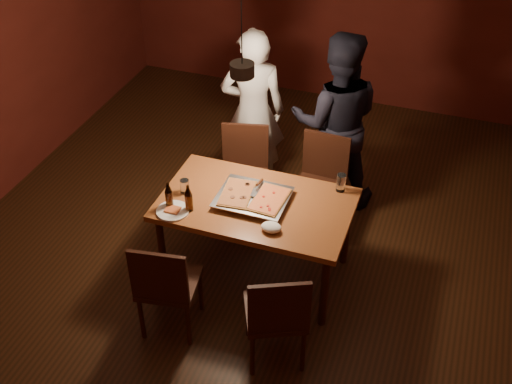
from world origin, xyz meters
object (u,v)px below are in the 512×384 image
(diner_white, at_px, (253,112))
(pendant_lamp, at_px, (242,69))
(pizza_tray, at_px, (253,199))
(chair_near_left, at_px, (165,281))
(plate_slice, at_px, (173,211))
(chair_near_right, at_px, (277,311))
(beer_bottle_b, at_px, (189,198))
(chair_far_right, at_px, (321,174))
(diner_dark, at_px, (336,121))
(chair_far_left, at_px, (244,164))
(beer_bottle_a, at_px, (169,195))
(dining_table, at_px, (256,210))

(diner_white, distance_m, pendant_lamp, 1.38)
(pizza_tray, xyz_separation_m, diner_white, (-0.42, 1.19, 0.05))
(chair_near_left, height_order, plate_slice, chair_near_left)
(chair_near_left, distance_m, chair_near_right, 0.85)
(beer_bottle_b, bearing_deg, diner_white, 89.95)
(beer_bottle_b, bearing_deg, chair_far_right, 54.45)
(chair_near_left, height_order, diner_dark, diner_dark)
(pendant_lamp, bearing_deg, diner_white, 105.27)
(chair_far_left, xyz_separation_m, pendant_lamp, (0.19, -0.52, 1.22))
(plate_slice, bearing_deg, beer_bottle_a, 133.66)
(chair_far_left, bearing_deg, beer_bottle_b, 71.68)
(chair_near_right, distance_m, beer_bottle_b, 1.11)
(plate_slice, xyz_separation_m, pendant_lamp, (0.38, 0.54, 1.00))
(chair_far_left, height_order, beer_bottle_a, beer_bottle_a)
(dining_table, relative_size, pizza_tray, 2.73)
(pizza_tray, bearing_deg, dining_table, -6.48)
(plate_slice, distance_m, diner_dark, 1.80)
(beer_bottle_a, height_order, diner_dark, diner_dark)
(chair_near_left, xyz_separation_m, beer_bottle_b, (-0.04, 0.57, 0.33))
(chair_far_right, distance_m, diner_white, 0.90)
(chair_far_left, bearing_deg, beer_bottle_a, 62.81)
(chair_near_left, bearing_deg, pizza_tray, 56.68)
(chair_far_right, xyz_separation_m, chair_near_left, (-0.73, -1.65, 0.00))
(pizza_tray, bearing_deg, beer_bottle_a, -150.47)
(chair_near_right, xyz_separation_m, diner_dark, (-0.11, 2.07, 0.31))
(beer_bottle_a, bearing_deg, pendant_lamp, 48.97)
(pizza_tray, bearing_deg, chair_near_right, -56.31)
(beer_bottle_b, xyz_separation_m, diner_white, (0.00, 1.46, -0.04))
(beer_bottle_b, bearing_deg, plate_slice, -151.32)
(chair_near_left, bearing_deg, pendant_lamp, 69.11)
(plate_slice, bearing_deg, chair_far_left, 79.96)
(chair_far_left, bearing_deg, diner_dark, -159.12)
(dining_table, relative_size, chair_near_left, 3.09)
(beer_bottle_a, bearing_deg, diner_white, 83.65)
(chair_near_left, xyz_separation_m, diner_dark, (0.74, 2.06, 0.31))
(chair_far_left, xyz_separation_m, pizza_tray, (0.35, -0.74, 0.24))
(beer_bottle_a, bearing_deg, plate_slice, -46.34)
(diner_white, xyz_separation_m, diner_dark, (0.78, 0.04, 0.03))
(pizza_tray, relative_size, beer_bottle_b, 2.40)
(chair_far_right, distance_m, chair_near_right, 1.66)
(pizza_tray, distance_m, diner_dark, 1.28)
(chair_near_left, height_order, pizza_tray, chair_near_left)
(pendant_lamp, bearing_deg, beer_bottle_a, -131.03)
(beer_bottle_a, relative_size, pendant_lamp, 0.20)
(beer_bottle_a, bearing_deg, chair_far_left, 76.75)
(beer_bottle_a, height_order, plate_slice, beer_bottle_a)
(dining_table, distance_m, diner_white, 1.28)
(chair_far_right, distance_m, diner_dark, 0.52)
(dining_table, xyz_separation_m, beer_bottle_a, (-0.61, -0.27, 0.18))
(chair_near_left, xyz_separation_m, beer_bottle_a, (-0.21, 0.56, 0.32))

